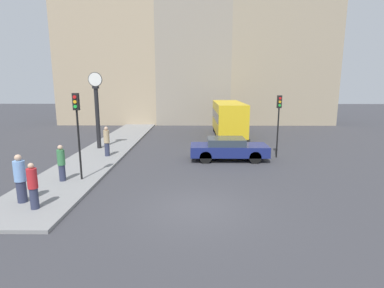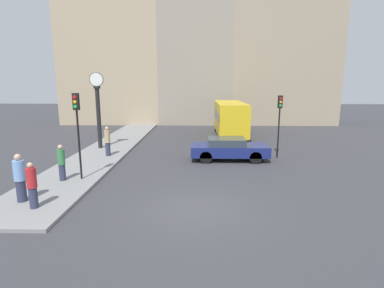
# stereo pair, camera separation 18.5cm
# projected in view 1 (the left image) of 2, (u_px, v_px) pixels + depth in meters

# --- Properties ---
(ground_plane) EXTENTS (120.00, 120.00, 0.00)m
(ground_plane) POSITION_uv_depth(u_px,v_px,m) (197.00, 208.00, 11.07)
(ground_plane) COLOR #38383D
(sidewalk_corner) EXTENTS (3.24, 26.34, 0.13)m
(sidewalk_corner) POSITION_uv_depth(u_px,v_px,m) (112.00, 146.00, 22.08)
(sidewalk_corner) COLOR gray
(sidewalk_corner) RESTS_ON ground_plane
(building_row) EXTENTS (31.05, 5.00, 17.65)m
(building_row) POSITION_uv_depth(u_px,v_px,m) (197.00, 50.00, 34.05)
(building_row) COLOR tan
(building_row) RESTS_ON ground_plane
(sedan_car) EXTENTS (4.62, 1.86, 1.35)m
(sedan_car) POSITION_uv_depth(u_px,v_px,m) (228.00, 148.00, 18.06)
(sedan_car) COLOR navy
(sedan_car) RESTS_ON ground_plane
(bus_distant) EXTENTS (2.36, 7.89, 2.96)m
(bus_distant) POSITION_uv_depth(u_px,v_px,m) (228.00, 117.00, 26.36)
(bus_distant) COLOR gold
(bus_distant) RESTS_ON ground_plane
(traffic_light_near) EXTENTS (0.26, 0.24, 4.00)m
(traffic_light_near) POSITION_uv_depth(u_px,v_px,m) (77.00, 119.00, 13.52)
(traffic_light_near) COLOR black
(traffic_light_near) RESTS_ON sidewalk_corner
(traffic_light_far) EXTENTS (0.26, 0.24, 3.86)m
(traffic_light_far) POSITION_uv_depth(u_px,v_px,m) (279.00, 114.00, 18.28)
(traffic_light_far) COLOR black
(traffic_light_far) RESTS_ON ground_plane
(street_clock) EXTENTS (0.95, 0.36, 5.17)m
(street_clock) POSITION_uv_depth(u_px,v_px,m) (97.00, 110.00, 20.42)
(street_clock) COLOR black
(street_clock) RESTS_ON sidewalk_corner
(pedestrian_green_hoodie) EXTENTS (0.34, 0.34, 1.69)m
(pedestrian_green_hoodie) POSITION_uv_depth(u_px,v_px,m) (61.00, 163.00, 13.69)
(pedestrian_green_hoodie) COLOR #2D334C
(pedestrian_green_hoodie) RESTS_ON sidewalk_corner
(pedestrian_red_top) EXTENTS (0.34, 0.34, 1.69)m
(pedestrian_red_top) POSITION_uv_depth(u_px,v_px,m) (33.00, 186.00, 10.58)
(pedestrian_red_top) COLOR #2D334C
(pedestrian_red_top) RESTS_ON sidewalk_corner
(pedestrian_tan_coat) EXTENTS (0.35, 0.35, 1.83)m
(pedestrian_tan_coat) POSITION_uv_depth(u_px,v_px,m) (107.00, 141.00, 18.46)
(pedestrian_tan_coat) COLOR #2D334C
(pedestrian_tan_coat) RESTS_ON sidewalk_corner
(pedestrian_blue_stripe) EXTENTS (0.41, 0.41, 1.85)m
(pedestrian_blue_stripe) POSITION_uv_depth(u_px,v_px,m) (20.00, 179.00, 11.17)
(pedestrian_blue_stripe) COLOR #2D334C
(pedestrian_blue_stripe) RESTS_ON sidewalk_corner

